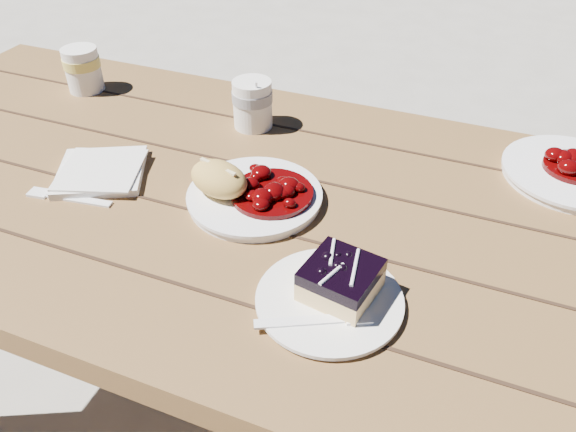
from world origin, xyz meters
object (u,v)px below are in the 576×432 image
at_px(picnic_table, 314,279).
at_px(second_cup, 83,70).
at_px(second_plate, 572,173).
at_px(main_plate, 255,197).
at_px(bread_roll, 219,179).
at_px(dessert_plate, 329,301).
at_px(blueberry_cake, 341,279).
at_px(coffee_cup, 253,104).

bearing_deg(picnic_table, second_cup, 160.09).
xyz_separation_m(second_plate, second_cup, (-1.04, -0.03, 0.04)).
bearing_deg(second_cup, main_plate, -24.86).
distance_m(main_plate, bread_roll, 0.07).
bearing_deg(second_cup, dessert_plate, -30.21).
bearing_deg(bread_roll, dessert_plate, -32.31).
distance_m(dessert_plate, second_cup, 0.85).
distance_m(blueberry_cake, second_plate, 0.53).
distance_m(dessert_plate, second_plate, 0.55).
height_order(main_plate, dessert_plate, main_plate).
bearing_deg(blueberry_cake, coffee_cup, 138.26).
bearing_deg(dessert_plate, second_cup, 149.79).
height_order(picnic_table, main_plate, main_plate).
distance_m(picnic_table, second_cup, 0.72).
bearing_deg(second_plate, dessert_plate, -123.87).
height_order(dessert_plate, second_cup, second_cup).
xyz_separation_m(coffee_cup, second_cup, (-0.43, 0.01, 0.00)).
bearing_deg(picnic_table, second_plate, 33.81).
distance_m(picnic_table, second_plate, 0.50).
bearing_deg(main_plate, coffee_cup, 115.22).
relative_size(main_plate, coffee_cup, 2.28).
distance_m(picnic_table, blueberry_cake, 0.28).
bearing_deg(second_cup, picnic_table, -19.91).
height_order(coffee_cup, second_plate, coffee_cup).
xyz_separation_m(main_plate, blueberry_cake, (0.20, -0.16, 0.03)).
distance_m(picnic_table, coffee_cup, 0.38).
bearing_deg(main_plate, dessert_plate, -42.45).
bearing_deg(picnic_table, blueberry_cake, -61.40).
relative_size(blueberry_cake, second_plate, 0.45).
distance_m(bread_roll, coffee_cup, 0.27).
bearing_deg(main_plate, second_plate, 29.25).
relative_size(picnic_table, second_cup, 20.24).
xyz_separation_m(picnic_table, main_plate, (-0.11, -0.02, 0.17)).
xyz_separation_m(blueberry_cake, second_plate, (0.30, 0.44, -0.03)).
relative_size(picnic_table, blueberry_cake, 18.67).
bearing_deg(bread_roll, coffee_cup, 102.53).
bearing_deg(coffee_cup, picnic_table, -45.48).
relative_size(bread_roll, coffee_cup, 1.11).
distance_m(bread_roll, dessert_plate, 0.30).
height_order(dessert_plate, second_plate, second_plate).
bearing_deg(blueberry_cake, main_plate, 151.47).
xyz_separation_m(bread_roll, blueberry_cake, (0.26, -0.14, -0.01)).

